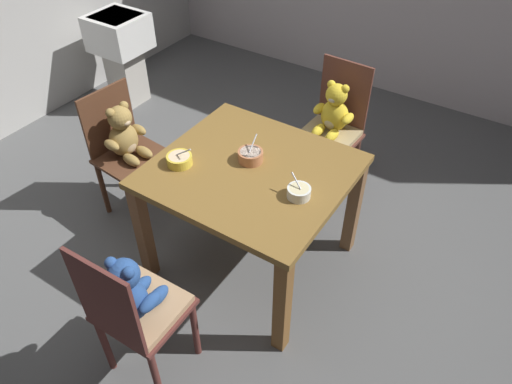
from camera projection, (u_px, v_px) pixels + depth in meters
ground_plane at (252, 260)px, 3.13m from camera, size 5.20×5.20×0.04m
dining_table at (251, 185)px, 2.70m from camera, size 1.04×0.96×0.74m
teddy_chair_near_left at (126, 142)px, 3.13m from camera, size 0.45×0.45×0.89m
teddy_chair_near_front at (133, 302)px, 2.19m from camera, size 0.40×0.37×0.95m
teddy_chair_far_center at (332, 122)px, 3.29m from camera, size 0.41×0.40×0.96m
porridge_bowl_white_near_right at (299, 192)px, 2.43m from camera, size 0.13×0.12×0.12m
porridge_bowl_yellow_near_left at (179, 160)px, 2.64m from camera, size 0.15×0.14×0.13m
porridge_bowl_terracotta_center at (251, 156)px, 2.66m from camera, size 0.14×0.15×0.13m
sink_basin at (121, 47)px, 4.25m from camera, size 0.45×0.42×0.81m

